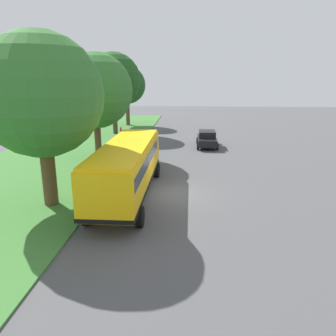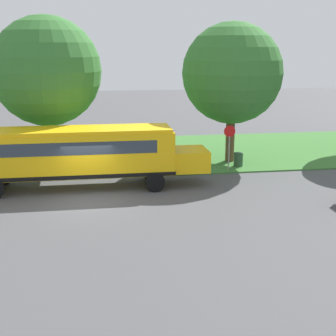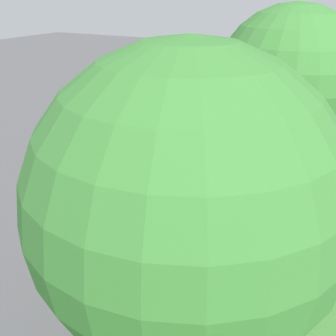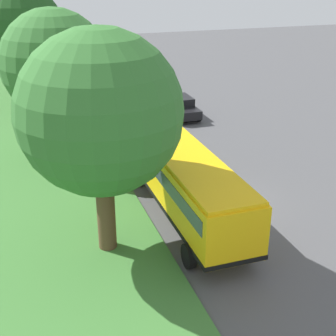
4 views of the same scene
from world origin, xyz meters
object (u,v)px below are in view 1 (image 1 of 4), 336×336
oak_tree_far_end (114,80)px  oak_tree_across_road (128,85)px  school_bus (128,164)px  trash_bin (115,152)px  car_black_nearest (207,138)px  oak_tree_beside_bus (44,96)px  oak_tree_roadside_mid (94,90)px  stop_sign (121,139)px

oak_tree_far_end → oak_tree_across_road: oak_tree_far_end is taller
school_bus → oak_tree_far_end: 22.36m
school_bus → oak_tree_far_end: oak_tree_far_end is taller
trash_bin → car_black_nearest: bearing=30.8°
oak_tree_beside_bus → oak_tree_across_road: (-1.48, 30.20, -0.21)m
school_bus → oak_tree_roadside_mid: size_ratio=1.42×
oak_tree_beside_bus → oak_tree_roadside_mid: oak_tree_beside_bus is taller
oak_tree_roadside_mid → school_bus: bearing=-64.8°
oak_tree_far_end → trash_bin: oak_tree_far_end is taller
oak_tree_far_end → oak_tree_across_road: bearing=88.4°
oak_tree_far_end → stop_sign: (3.28, -12.44, -4.64)m
oak_tree_far_end → car_black_nearest: bearing=-32.3°
car_black_nearest → oak_tree_roadside_mid: 11.87m
school_bus → oak_tree_far_end: bearing=104.6°
oak_tree_across_road → car_black_nearest: bearing=-53.5°
car_black_nearest → oak_tree_roadside_mid: bearing=-152.1°
oak_tree_roadside_mid → oak_tree_across_road: (-0.88, 19.26, -0.11)m
oak_tree_roadside_mid → stop_sign: size_ratio=3.19×
car_black_nearest → oak_tree_roadside_mid: size_ratio=0.50×
oak_tree_across_road → stop_sign: oak_tree_across_road is taller
oak_tree_beside_bus → oak_tree_roadside_mid: 10.96m
car_black_nearest → oak_tree_far_end: bearing=147.7°
school_bus → stop_sign: bearing=104.3°
stop_sign → oak_tree_beside_bus: bearing=-98.7°
oak_tree_roadside_mid → trash_bin: oak_tree_roadside_mid is taller
car_black_nearest → stop_sign: (-7.40, -5.70, 0.86)m
oak_tree_far_end → stop_sign: 13.68m
stop_sign → trash_bin: 1.71m
school_bus → oak_tree_roadside_mid: oak_tree_roadside_mid is taller
car_black_nearest → trash_bin: 9.52m
trash_bin → oak_tree_far_end: bearing=102.2°
oak_tree_far_end → oak_tree_across_road: size_ratio=1.16×
stop_sign → oak_tree_roadside_mid: bearing=164.4°
school_bus → trash_bin: school_bus is taller
oak_tree_beside_bus → stop_sign: oak_tree_beside_bus is taller
oak_tree_roadside_mid → oak_tree_far_end: (-1.09, 11.83, 0.70)m
car_black_nearest → stop_sign: bearing=-142.4°
school_bus → trash_bin: bearing=107.3°
school_bus → oak_tree_across_road: bearing=100.5°
oak_tree_roadside_mid → stop_sign: oak_tree_roadside_mid is taller
oak_tree_roadside_mid → car_black_nearest: bearing=27.9°
oak_tree_far_end → trash_bin: size_ratio=10.59×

